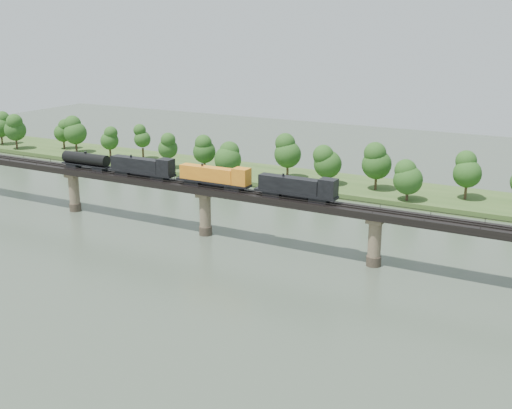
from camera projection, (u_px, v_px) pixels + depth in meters
The scene contains 6 objects.
ground at pixel (119, 279), 121.52m from camera, with size 400.00×400.00×0.00m, color #344133.
far_bank at pixel (306, 181), 192.89m from camera, with size 300.00×24.00×1.60m, color #314C1E.
bridge at pixel (205, 212), 145.28m from camera, with size 236.00×30.00×11.50m.
bridge_superstructure at pixel (205, 185), 143.54m from camera, with size 220.00×4.90×0.75m.
far_treeline at pixel (275, 155), 190.72m from camera, with size 289.06×17.54×13.60m.
freight_train at pixel (189, 173), 144.91m from camera, with size 74.04×2.88×5.10m.
Camera 1 is at (77.27, -86.40, 46.97)m, focal length 45.00 mm.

